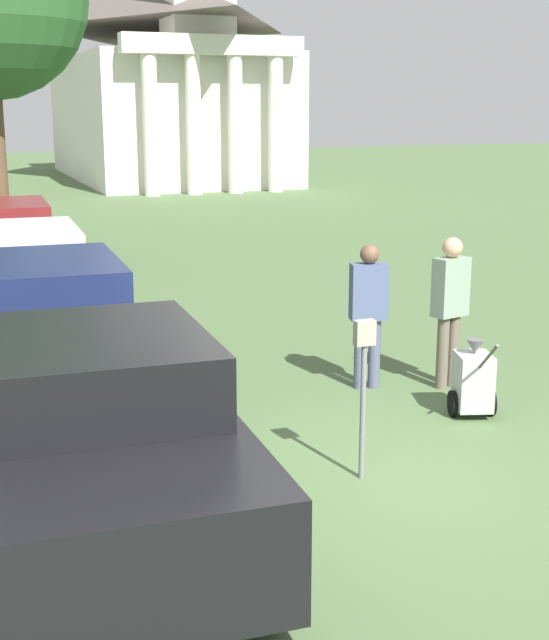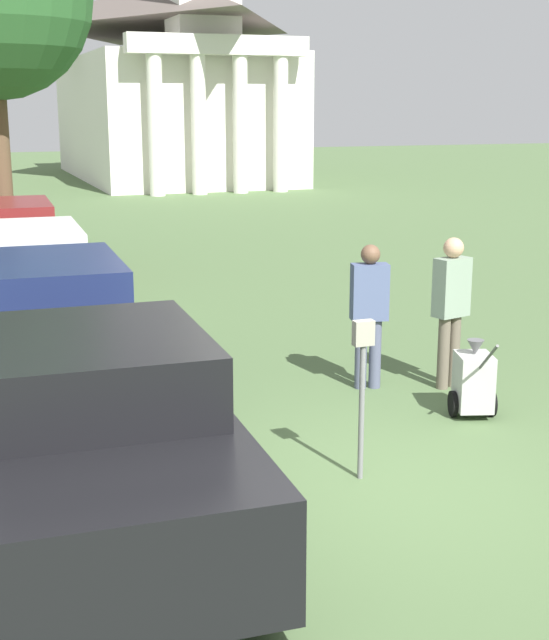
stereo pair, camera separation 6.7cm
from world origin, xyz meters
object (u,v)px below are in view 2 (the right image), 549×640
object	(u,v)px
equipment_cart	(474,381)
parking_meter	(363,370)
parked_car_black	(96,431)
person_worker	(369,307)
parked_car_white	(26,283)
church	(170,64)
person_supervisor	(451,303)
parked_car_maroon	(8,246)
parked_car_navy	(49,331)

from	to	relation	value
equipment_cart	parking_meter	bearing A→B (deg)	-132.43
parked_car_black	person_worker	bearing A→B (deg)	35.23
parked_car_white	equipment_cart	distance (m)	6.80
parked_car_black	church	bearing A→B (deg)	77.17
person_supervisor	parked_car_maroon	bearing A→B (deg)	-76.61
parked_car_white	equipment_cart	xyz separation A→B (m)	(4.14, -5.39, -0.34)
church	parking_meter	bearing A→B (deg)	-100.81
parked_car_navy	parking_meter	xyz separation A→B (m)	(2.31, -3.43, 0.27)
person_worker	equipment_cart	size ratio (longest dim) A/B	1.71
parked_car_maroon	church	distance (m)	24.84
parked_car_black	parked_car_maroon	size ratio (longest dim) A/B	0.88
person_worker	church	xyz separation A→B (m)	(5.13, 30.84, 4.04)
church	parked_car_black	bearing A→B (deg)	-104.61
person_worker	parked_car_black	bearing A→B (deg)	46.21
parked_car_maroon	parked_car_white	bearing A→B (deg)	-88.22
parked_car_black	person_worker	size ratio (longest dim) A/B	2.77
parking_meter	parked_car_black	bearing A→B (deg)	179.31
person_supervisor	person_worker	bearing A→B (deg)	-33.18
person_worker	parked_car_navy	bearing A→B (deg)	-4.28
parked_car_navy	person_supervisor	bearing A→B (deg)	-15.55
parked_car_navy	church	world-z (taller)	church
parked_car_black	person_worker	xyz separation A→B (m)	(3.51, 2.32, 0.24)
parked_car_navy	person_supervisor	size ratio (longest dim) A/B	2.90
equipment_cart	person_worker	bearing A→B (deg)	133.30
parked_car_black	parked_car_navy	world-z (taller)	parked_car_navy
person_supervisor	equipment_cart	xyz separation A→B (m)	(-0.27, -0.97, -0.63)
parked_car_black	church	xyz separation A→B (m)	(8.64, 33.16, 4.28)
parked_car_maroon	church	bearing A→B (deg)	71.09
parked_car_black	parked_car_maroon	world-z (taller)	parked_car_black
parking_meter	person_supervisor	world-z (taller)	person_supervisor
parked_car_white	person_supervisor	bearing A→B (deg)	-43.23
parked_car_maroon	equipment_cart	bearing A→B (deg)	-64.07
parked_car_maroon	equipment_cart	xyz separation A→B (m)	(4.14, -9.23, -0.33)
parked_car_white	person_supervisor	xyz separation A→B (m)	(4.41, -4.41, 0.29)
person_worker	church	world-z (taller)	church
parked_car_navy	parked_car_maroon	size ratio (longest dim) A/B	0.97
parked_car_black	person_supervisor	distance (m)	4.86
parked_car_maroon	parked_car_navy	bearing A→B (deg)	-88.22
parked_car_white	parked_car_maroon	bearing A→B (deg)	91.78
parked_car_maroon	person_supervisor	size ratio (longest dim) A/B	3.00
parking_meter	person_supervisor	size ratio (longest dim) A/B	0.81
parked_car_black	parked_car_navy	size ratio (longest dim) A/B	0.92
person_supervisor	parked_car_white	bearing A→B (deg)	-59.75
parked_car_maroon	parking_meter	size ratio (longest dim) A/B	3.68
parking_meter	person_supervisor	xyz separation A→B (m)	(2.10, 2.05, 0.02)
person_supervisor	church	xyz separation A→B (m)	(4.23, 31.14, 4.00)
parking_meter	church	size ratio (longest dim) A/B	0.07
parked_car_white	person_worker	size ratio (longest dim) A/B	3.09
person_worker	person_supervisor	size ratio (longest dim) A/B	0.96
parked_car_navy	person_worker	size ratio (longest dim) A/B	3.03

